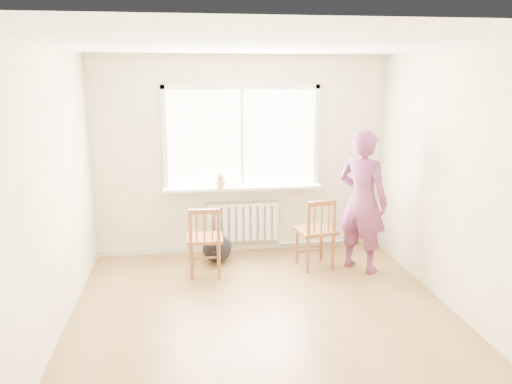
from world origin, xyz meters
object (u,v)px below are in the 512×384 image
object	(u,v)px
person	(362,201)
chair_right	(317,233)
chair_left	(205,241)
backpack	(217,248)
cat	(220,181)

from	to	relation	value
person	chair_right	bearing A→B (deg)	36.64
chair_right	chair_left	bearing A→B (deg)	-8.32
chair_left	chair_right	bearing A→B (deg)	-176.35
chair_left	backpack	bearing A→B (deg)	-110.10
chair_left	chair_right	distance (m)	1.43
chair_left	person	xyz separation A→B (m)	(1.97, -0.06, 0.45)
chair_left	backpack	size ratio (longest dim) A/B	2.34
cat	person	bearing A→B (deg)	-20.51
person	cat	size ratio (longest dim) A/B	4.73
chair_left	person	size ratio (longest dim) A/B	0.49
chair_left	backpack	distance (m)	0.53
cat	chair_right	bearing A→B (deg)	-25.38
chair_right	cat	distance (m)	1.46
chair_right	backpack	xyz separation A→B (m)	(-1.25, 0.39, -0.28)
chair_left	chair_right	size ratio (longest dim) A/B	0.96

